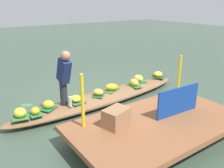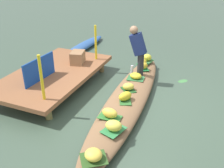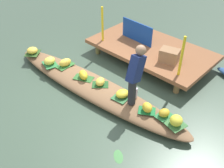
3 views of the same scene
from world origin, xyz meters
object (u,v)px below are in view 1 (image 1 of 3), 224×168
at_px(banana_bunch_0, 158,74).
at_px(banana_bunch_6, 112,87).
at_px(banana_bunch_4, 134,82).
at_px(produce_crate, 116,118).
at_px(banana_bunch_1, 35,111).
at_px(water_bottle, 70,102).
at_px(market_banner, 178,101).
at_px(banana_bunch_7, 48,104).
at_px(vendor_person, 64,75).
at_px(banana_bunch_5, 138,78).
at_px(banana_bunch_3, 76,99).
at_px(vendor_boat, 104,98).
at_px(banana_bunch_8, 20,113).
at_px(banana_bunch_2, 98,92).

relative_size(banana_bunch_0, banana_bunch_6, 0.87).
xyz_separation_m(banana_bunch_4, produce_crate, (1.83, 1.71, 0.20)).
height_order(banana_bunch_1, water_bottle, water_bottle).
xyz_separation_m(banana_bunch_0, produce_crate, (2.94, 1.92, 0.21)).
xyz_separation_m(banana_bunch_1, market_banner, (-2.15, 1.81, 0.32)).
distance_m(banana_bunch_7, vendor_person, 0.72).
bearing_deg(banana_bunch_0, banana_bunch_5, -0.54).
distance_m(banana_bunch_4, banana_bunch_7, 2.44).
xyz_separation_m(banana_bunch_5, market_banner, (0.94, 2.21, 0.31)).
distance_m(banana_bunch_3, banana_bunch_4, 1.80).
relative_size(banana_bunch_7, market_banner, 0.23).
height_order(vendor_boat, vendor_person, vendor_person).
xyz_separation_m(banana_bunch_8, produce_crate, (-1.21, 1.57, 0.20)).
relative_size(banana_bunch_5, banana_bunch_8, 1.15).
relative_size(banana_bunch_2, banana_bunch_6, 0.80).
relative_size(banana_bunch_3, banana_bunch_7, 1.22).
relative_size(banana_bunch_0, water_bottle, 1.21).
relative_size(banana_bunch_8, market_banner, 0.25).
bearing_deg(banana_bunch_1, vendor_person, -175.36).
height_order(banana_bunch_1, banana_bunch_8, banana_bunch_8).
bearing_deg(produce_crate, vendor_person, -81.89).
xyz_separation_m(banana_bunch_0, vendor_person, (3.17, 0.33, 0.62)).
height_order(water_bottle, market_banner, market_banner).
xyz_separation_m(banana_bunch_2, banana_bunch_5, (-1.51, -0.26, 0.01)).
height_order(vendor_boat, water_bottle, water_bottle).
distance_m(banana_bunch_5, banana_bunch_6, 1.06).
bearing_deg(vendor_boat, banana_bunch_1, 2.99).
bearing_deg(banana_bunch_1, vendor_boat, -173.48).
xyz_separation_m(banana_bunch_2, produce_crate, (0.66, 1.67, 0.21)).
bearing_deg(water_bottle, vendor_person, -68.95).
distance_m(vendor_boat, market_banner, 2.12).
xyz_separation_m(vendor_boat, banana_bunch_3, (0.82, 0.09, 0.20)).
height_order(banana_bunch_5, banana_bunch_6, banana_bunch_5).
bearing_deg(banana_bunch_7, banana_bunch_4, -178.39).
bearing_deg(banana_bunch_5, banana_bunch_1, 7.34).
bearing_deg(banana_bunch_5, vendor_person, 8.12).
bearing_deg(banana_bunch_5, banana_bunch_3, 7.72).
bearing_deg(banana_bunch_5, banana_bunch_4, 32.91).
relative_size(vendor_boat, banana_bunch_3, 17.08).
height_order(banana_bunch_0, vendor_person, vendor_person).
height_order(banana_bunch_4, banana_bunch_8, banana_bunch_8).
distance_m(vendor_boat, banana_bunch_0, 2.10).
relative_size(banana_bunch_3, produce_crate, 0.66).
bearing_deg(produce_crate, banana_bunch_5, -138.42).
xyz_separation_m(banana_bunch_2, banana_bunch_8, (1.88, 0.10, 0.02)).
xyz_separation_m(banana_bunch_3, banana_bunch_6, (-1.08, -0.12, 0.02)).
bearing_deg(banana_bunch_7, banana_bunch_2, -178.79).
bearing_deg(produce_crate, vendor_boat, -116.51).
xyz_separation_m(banana_bunch_6, produce_crate, (1.12, 1.76, 0.20)).
bearing_deg(produce_crate, banana_bunch_1, -58.77).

